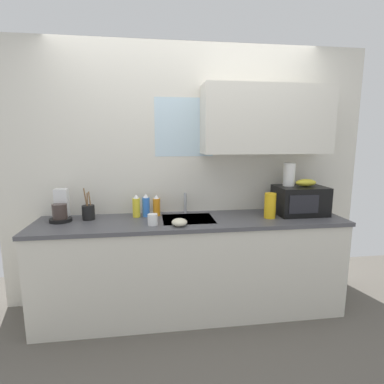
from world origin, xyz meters
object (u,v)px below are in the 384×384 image
Objects in this scene: coffee_maker at (61,209)px; dish_soap_bottle_orange at (157,206)px; banana_bunch at (306,183)px; paper_towel_roll at (289,174)px; cereal_canister at (270,206)px; utensil_crock at (88,212)px; dish_soap_bottle_yellow at (136,207)px; small_bowl at (179,222)px; mug_white at (153,220)px; dish_soap_bottle_blue at (146,206)px; microwave at (300,200)px.

dish_soap_bottle_orange is at bearing 4.69° from coffee_maker.
banana_bunch is 0.18m from paper_towel_roll.
banana_bunch is at bearing 14.38° from cereal_canister.
utensil_crock is (-1.64, 0.17, -0.05)m from cereal_canister.
dish_soap_bottle_yellow is at bearing 170.60° from cereal_canister.
paper_towel_roll is at bearing -2.00° from dish_soap_bottle_yellow.
dish_soap_bottle_yellow reaches higher than small_bowl.
utensil_crock is (-0.57, 0.26, 0.02)m from mug_white.
dish_soap_bottle_blue is 1.14m from cereal_canister.
small_bowl is (0.28, -0.36, -0.07)m from dish_soap_bottle_blue.
coffee_maker is at bearing 162.75° from mug_white.
paper_towel_roll is at bearing 161.57° from banana_bunch.
cereal_canister is 0.86m from small_bowl.
small_bowl is at bearing -64.49° from dish_soap_bottle_orange.
microwave is 1.64× the size of coffee_maker.
mug_white is (0.06, -0.30, -0.05)m from dish_soap_bottle_blue.
dish_soap_bottle_blue is at bearing 4.77° from utensil_crock.
cereal_canister is at bearing -9.40° from dish_soap_bottle_yellow.
paper_towel_roll is 0.79× the size of coffee_maker.
utensil_crock is at bearing 179.39° from paper_towel_roll.
dish_soap_bottle_orange is (-1.37, 0.13, -0.04)m from microwave.
microwave is 1.47m from dish_soap_bottle_blue.
dish_soap_bottle_yellow is at bearing 116.64° from mug_white.
mug_white is at bearing -24.51° from utensil_crock.
coffee_maker is 2.15× the size of small_bowl.
dish_soap_bottle_yellow is (0.65, 0.04, -0.01)m from coffee_maker.
paper_towel_roll is 1.48m from dish_soap_bottle_yellow.
dish_soap_bottle_yellow is 0.51m from small_bowl.
coffee_maker is 1.87m from cereal_canister.
microwave is 0.27m from paper_towel_roll.
coffee_maker is (-2.21, 0.06, -0.03)m from microwave.
paper_towel_roll is 1.04× the size of dish_soap_bottle_yellow.
mug_white is at bearing -63.36° from dish_soap_bottle_yellow.
microwave is at bearing -27.38° from paper_towel_roll.
banana_bunch is at bearing -1.97° from utensil_crock.
dish_soap_bottle_blue is (-1.46, 0.11, -0.03)m from microwave.
dish_soap_bottle_yellow is 1.23m from cereal_canister.
coffee_maker reaches higher than dish_soap_bottle_yellow.
cereal_canister is (-0.34, -0.10, -0.02)m from microwave.
dish_soap_bottle_blue is at bearing 169.30° from cereal_canister.
utensil_crock is at bearing 155.49° from mug_white.
utensil_crock is at bearing -175.82° from dish_soap_bottle_yellow.
mug_white is (0.15, -0.29, -0.05)m from dish_soap_bottle_yellow.
dish_soap_bottle_yellow is at bearing -171.91° from dish_soap_bottle_orange.
cereal_canister is at bearing 10.04° from small_bowl.
dish_soap_bottle_blue is 1.65× the size of small_bowl.
utensil_crock reaches higher than dish_soap_bottle_blue.
coffee_maker reaches higher than cereal_canister.
dish_soap_bottle_blue is (-0.10, -0.01, 0.01)m from dish_soap_bottle_orange.
banana_bunch is 1.49m from mug_white.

